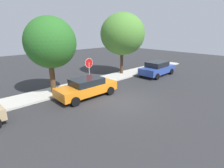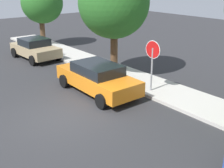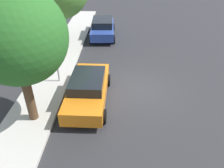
{
  "view_description": "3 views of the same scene",
  "coord_description": "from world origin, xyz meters",
  "px_view_note": "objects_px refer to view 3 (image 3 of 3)",
  "views": [
    {
      "loc": [
        -8.21,
        -7.62,
        4.79
      ],
      "look_at": [
        0.58,
        1.64,
        0.79
      ],
      "focal_mm": 28.0,
      "sensor_mm": 36.0,
      "label": 1
    },
    {
      "loc": [
        8.74,
        -4.7,
        5.02
      ],
      "look_at": [
        0.65,
        1.86,
        1.1
      ],
      "focal_mm": 45.0,
      "sensor_mm": 36.0,
      "label": 2
    },
    {
      "loc": [
        -10.02,
        0.98,
        6.65
      ],
      "look_at": [
        -0.87,
        1.3,
        0.82
      ],
      "focal_mm": 35.0,
      "sensor_mm": 36.0,
      "label": 3
    }
  ],
  "objects_px": {
    "parked_car_blue": "(103,28)",
    "stop_sign": "(56,55)",
    "street_tree_far": "(18,37)",
    "parked_car_orange": "(88,89)"
  },
  "relations": [
    {
      "from": "parked_car_orange",
      "to": "parked_car_blue",
      "type": "bearing_deg",
      "value": -0.33
    },
    {
      "from": "parked_car_blue",
      "to": "street_tree_far",
      "type": "xyz_separation_m",
      "value": [
        -10.65,
        2.21,
        3.09
      ]
    },
    {
      "from": "parked_car_orange",
      "to": "parked_car_blue",
      "type": "relative_size",
      "value": 0.98
    },
    {
      "from": "stop_sign",
      "to": "parked_car_blue",
      "type": "xyz_separation_m",
      "value": [
        7.58,
        -1.93,
        -0.93
      ]
    },
    {
      "from": "parked_car_blue",
      "to": "street_tree_far",
      "type": "distance_m",
      "value": 11.31
    },
    {
      "from": "stop_sign",
      "to": "parked_car_blue",
      "type": "bearing_deg",
      "value": -14.28
    },
    {
      "from": "stop_sign",
      "to": "street_tree_far",
      "type": "relative_size",
      "value": 0.43
    },
    {
      "from": "stop_sign",
      "to": "street_tree_far",
      "type": "bearing_deg",
      "value": 174.79
    },
    {
      "from": "parked_car_blue",
      "to": "stop_sign",
      "type": "bearing_deg",
      "value": 165.72
    },
    {
      "from": "stop_sign",
      "to": "parked_car_blue",
      "type": "distance_m",
      "value": 7.88
    }
  ]
}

